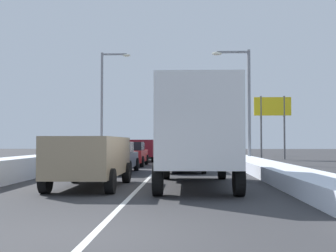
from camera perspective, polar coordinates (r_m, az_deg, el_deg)
name	(u,v)px	position (r m, az deg, el deg)	size (l,w,h in m)	color
ground_plane	(161,166)	(26.92, -0.93, -5.36)	(130.18, 130.18, 0.00)	#333335
lane_stripe_between_right_lane_and_center_lane	(165,162)	(31.91, -0.43, -4.85)	(0.14, 55.07, 0.01)	silver
snow_bank_right_shoulder	(236,159)	(32.09, 9.09, -4.34)	(1.66, 55.07, 0.53)	silver
snow_bank_left_shoulder	(95,156)	(32.58, -9.81, -4.00)	(1.27, 55.07, 0.87)	silver
box_truck_right_lane_nearest	(196,130)	(14.29, 3.75, -0.57)	(2.53, 7.20, 3.36)	black
sedan_navy_right_lane_second	(185,156)	(21.76, 2.31, -4.11)	(2.00, 4.50, 1.51)	navy
suv_silver_right_lane_third	(188,149)	(28.66, 2.71, -3.13)	(2.16, 4.90, 1.67)	#B7BABF
suv_white_right_lane_fourth	(190,148)	(35.40, 2.97, -2.94)	(2.16, 4.90, 1.67)	silver
sedan_charcoal_right_lane_fifth	(185,150)	(41.51, 2.25, -3.18)	(2.00, 4.50, 1.51)	#38383D
suv_tan_center_lane_nearest	(91,157)	(14.29, -10.34, -4.09)	(2.16, 4.90, 1.67)	#937F60
sedan_gray_center_lane_second	(115,157)	(20.92, -7.19, -4.17)	(2.00, 4.50, 1.51)	slate
sedan_red_center_lane_third	(130,154)	(26.88, -5.09, -3.73)	(2.00, 4.50, 1.51)	maroon
suv_maroon_center_lane_fourth	(143,148)	(33.03, -3.42, -3.00)	(2.16, 4.90, 1.67)	maroon
suv_green_center_lane_fifth	(151,147)	(40.17, -2.35, -2.85)	(2.16, 4.90, 1.67)	#1E5633
traffic_light_gantry	(193,120)	(56.95, 3.32, 0.86)	(7.54, 0.47, 6.20)	slate
street_lamp_right_near	(244,95)	(29.80, 10.13, 4.12)	(2.66, 0.36, 7.89)	gray
street_lamp_right_mid	(227,107)	(39.68, 7.88, 2.51)	(2.66, 0.36, 7.84)	gray
street_lamp_right_far	(220,113)	(49.65, 6.97, 1.74)	(2.66, 0.36, 8.11)	gray
street_lamp_left_mid	(105,96)	(38.02, -8.41, 3.98)	(2.66, 0.36, 9.44)	gray
roadside_sign_right	(273,113)	(37.91, 13.88, 1.71)	(3.20, 0.16, 5.50)	#59595B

